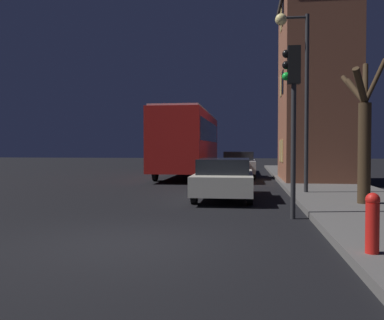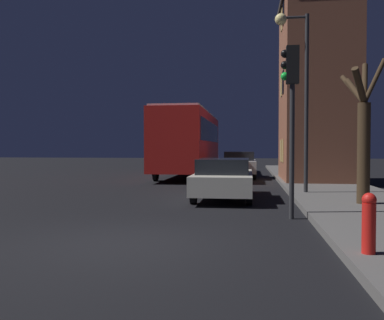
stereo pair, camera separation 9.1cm
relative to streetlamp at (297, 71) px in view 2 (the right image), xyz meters
The scene contains 9 objects.
ground_plane 9.76m from the streetlamp, 116.59° to the right, with size 120.00×120.00×0.00m, color black.
brick_building 6.40m from the streetlamp, 75.50° to the left, with size 3.51×5.44×8.89m.
streetlamp is the anchor object (origin of this frame).
traffic_light 5.05m from the streetlamp, 97.74° to the right, with size 0.43×0.24×4.17m.
bare_tree 3.91m from the streetlamp, 62.01° to the right, with size 1.18×1.98×4.07m.
bus 11.48m from the streetlamp, 117.48° to the left, with size 2.61×11.99×3.79m.
car_near_lane 4.55m from the streetlamp, 159.07° to the right, with size 1.87×4.77×1.36m.
car_mid_lane 9.90m from the streetlamp, 103.75° to the left, with size 1.84×4.00×1.49m.
fire_hydrant 9.55m from the streetlamp, 89.24° to the right, with size 0.21×0.21×0.91m.
Camera 2 is at (2.26, -7.57, 1.74)m, focal length 40.00 mm.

